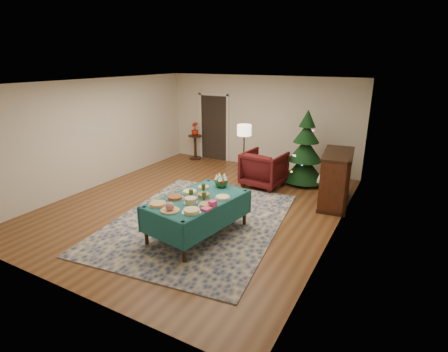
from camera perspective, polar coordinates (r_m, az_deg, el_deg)
The scene contains 26 objects.
room_shell at distance 7.56m, azimuth -4.51°, elevation 4.74°, with size 7.00×7.00×7.00m.
doorway at distance 11.34m, azimuth -1.66°, elevation 8.17°, with size 1.08×0.04×2.16m.
rug at distance 7.19m, azimuth -4.30°, elevation -7.39°, with size 3.20×4.20×0.02m, color #15244F.
buffet_table at distance 6.46m, azimuth -4.32°, elevation -4.85°, with size 1.40×2.05×0.74m.
platter_0 at distance 6.19m, azimuth -10.76°, elevation -4.53°, with size 0.33×0.33×0.05m.
platter_1 at distance 5.91m, azimuth -8.82°, elevation -5.13°, with size 0.33×0.33×0.16m.
platter_2 at distance 5.83m, azimuth -5.33°, elevation -5.70°, with size 0.32×0.32×0.06m.
platter_3 at distance 6.43m, azimuth -8.02°, elevation -3.46°, with size 0.33×0.33×0.05m.
platter_4 at distance 6.19m, azimuth -5.48°, elevation -4.02°, with size 0.25×0.25×0.10m.
platter_5 at distance 6.08m, azimuth -3.02°, elevation -4.66°, with size 0.26×0.26×0.04m.
platter_6 at distance 6.65m, azimuth -5.64°, elevation -2.61°, with size 0.29×0.29×0.05m.
platter_7 at distance 6.43m, azimuth -3.34°, elevation -3.19°, with size 0.27×0.27×0.07m.
platter_8 at distance 6.37m, azimuth -0.24°, elevation -3.52°, with size 0.29×0.29×0.04m.
platter_9 at distance 6.87m, azimuth -3.38°, elevation -1.86°, with size 0.25×0.25×0.04m.
goblet_0 at distance 6.65m, azimuth -3.37°, elevation -1.92°, with size 0.08×0.08×0.17m.
goblet_1 at distance 6.23m, azimuth -3.27°, elevation -3.36°, with size 0.08×0.08×0.17m.
goblet_2 at distance 6.38m, azimuth -5.40°, elevation -2.89°, with size 0.08×0.08×0.17m.
napkin_stack at distance 5.91m, azimuth -2.91°, elevation -5.39°, with size 0.15×0.15×0.04m, color #E94082.
gift_box at distance 6.04m, azimuth -1.89°, elevation -4.50°, with size 0.12×0.12×0.10m, color #F44487.
centerpiece at distance 6.90m, azimuth -0.45°, elevation -0.77°, with size 0.27×0.27×0.31m.
armchair at distance 9.04m, azimuth 6.56°, elevation 1.45°, with size 0.98×0.92×1.01m, color #410D0F.
floor_lamp at distance 9.17m, azimuth 3.32°, elevation 6.91°, with size 0.37×0.37×1.53m.
side_table at distance 11.54m, azimuth -4.72°, elevation 4.67°, with size 0.44×0.44×0.79m.
potted_plant at distance 11.43m, azimuth -4.79°, elevation 7.21°, with size 0.24×0.42×0.24m, color #A91D0C.
christmas_tree at distance 9.29m, azimuth 13.13°, elevation 3.95°, with size 1.29×1.29×1.95m.
piano at distance 8.22m, azimuth 17.78°, elevation -0.51°, with size 0.81×1.46×1.21m.
Camera 1 is at (4.03, -6.13, 3.17)m, focal length 28.00 mm.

